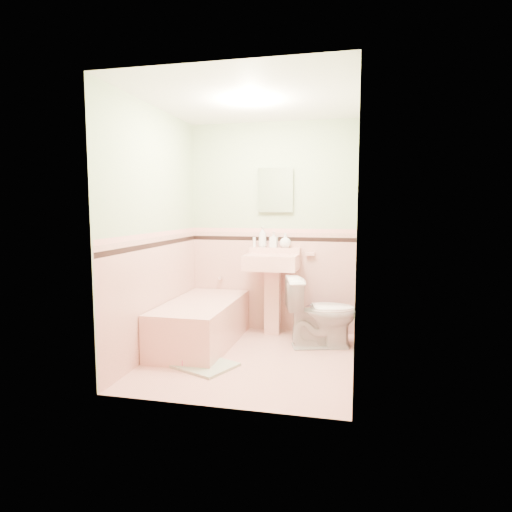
% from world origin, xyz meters
% --- Properties ---
extents(floor, '(2.20, 2.20, 0.00)m').
position_xyz_m(floor, '(0.00, 0.00, 0.00)').
color(floor, '#E4A595').
rests_on(floor, ground).
extents(ceiling, '(2.20, 2.20, 0.00)m').
position_xyz_m(ceiling, '(0.00, 0.00, 2.50)').
color(ceiling, white).
rests_on(ceiling, ground).
extents(wall_back, '(2.50, 0.00, 2.50)m').
position_xyz_m(wall_back, '(0.00, 1.10, 1.25)').
color(wall_back, beige).
rests_on(wall_back, ground).
extents(wall_front, '(2.50, 0.00, 2.50)m').
position_xyz_m(wall_front, '(0.00, -1.10, 1.25)').
color(wall_front, beige).
rests_on(wall_front, ground).
extents(wall_left, '(0.00, 2.50, 2.50)m').
position_xyz_m(wall_left, '(-1.00, 0.00, 1.25)').
color(wall_left, beige).
rests_on(wall_left, ground).
extents(wall_right, '(0.00, 2.50, 2.50)m').
position_xyz_m(wall_right, '(1.00, 0.00, 1.25)').
color(wall_right, beige).
rests_on(wall_right, ground).
extents(wainscot_back, '(2.00, 0.00, 2.00)m').
position_xyz_m(wainscot_back, '(0.00, 1.09, 0.60)').
color(wainscot_back, '#E6AA9A').
rests_on(wainscot_back, ground).
extents(wainscot_front, '(2.00, 0.00, 2.00)m').
position_xyz_m(wainscot_front, '(0.00, -1.09, 0.60)').
color(wainscot_front, '#E6AA9A').
rests_on(wainscot_front, ground).
extents(wainscot_left, '(0.00, 2.20, 2.20)m').
position_xyz_m(wainscot_left, '(-0.99, 0.00, 0.60)').
color(wainscot_left, '#E6AA9A').
rests_on(wainscot_left, ground).
extents(wainscot_right, '(0.00, 2.20, 2.20)m').
position_xyz_m(wainscot_right, '(0.99, 0.00, 0.60)').
color(wainscot_right, '#E6AA9A').
rests_on(wainscot_right, ground).
extents(accent_back, '(2.00, 0.00, 2.00)m').
position_xyz_m(accent_back, '(0.00, 1.08, 1.12)').
color(accent_back, black).
rests_on(accent_back, ground).
extents(accent_front, '(2.00, 0.00, 2.00)m').
position_xyz_m(accent_front, '(0.00, -1.08, 1.12)').
color(accent_front, black).
rests_on(accent_front, ground).
extents(accent_left, '(0.00, 2.20, 2.20)m').
position_xyz_m(accent_left, '(-0.98, 0.00, 1.12)').
color(accent_left, black).
rests_on(accent_left, ground).
extents(accent_right, '(0.00, 2.20, 2.20)m').
position_xyz_m(accent_right, '(0.98, 0.00, 1.12)').
color(accent_right, black).
rests_on(accent_right, ground).
extents(cap_back, '(2.00, 0.00, 2.00)m').
position_xyz_m(cap_back, '(0.00, 1.08, 1.22)').
color(cap_back, '#E4968B').
rests_on(cap_back, ground).
extents(cap_front, '(2.00, 0.00, 2.00)m').
position_xyz_m(cap_front, '(0.00, -1.08, 1.22)').
color(cap_front, '#E4968B').
rests_on(cap_front, ground).
extents(cap_left, '(0.00, 2.20, 2.20)m').
position_xyz_m(cap_left, '(-0.98, 0.00, 1.22)').
color(cap_left, '#E4968B').
rests_on(cap_left, ground).
extents(cap_right, '(0.00, 2.20, 2.20)m').
position_xyz_m(cap_right, '(0.98, 0.00, 1.22)').
color(cap_right, '#E4968B').
rests_on(cap_right, ground).
extents(bathtub, '(0.70, 1.50, 0.45)m').
position_xyz_m(bathtub, '(-0.63, 0.33, 0.23)').
color(bathtub, '#DFA293').
rests_on(bathtub, floor).
extents(tub_faucet, '(0.04, 0.12, 0.04)m').
position_xyz_m(tub_faucet, '(-0.63, 1.05, 0.63)').
color(tub_faucet, silver).
rests_on(tub_faucet, wall_back).
extents(sink, '(0.61, 0.50, 0.96)m').
position_xyz_m(sink, '(0.05, 0.86, 0.48)').
color(sink, '#DFA293').
rests_on(sink, floor).
extents(sink_faucet, '(0.02, 0.02, 0.10)m').
position_xyz_m(sink_faucet, '(0.05, 1.00, 0.95)').
color(sink_faucet, silver).
rests_on(sink_faucet, sink).
extents(medicine_cabinet, '(0.37, 0.04, 0.46)m').
position_xyz_m(medicine_cabinet, '(0.05, 1.07, 1.70)').
color(medicine_cabinet, white).
rests_on(medicine_cabinet, wall_back).
extents(soap_dish, '(0.11, 0.06, 0.04)m').
position_xyz_m(soap_dish, '(0.47, 1.06, 0.95)').
color(soap_dish, '#DFA293').
rests_on(soap_dish, wall_back).
extents(soap_bottle_left, '(0.12, 0.12, 0.25)m').
position_xyz_m(soap_bottle_left, '(-0.10, 1.04, 1.14)').
color(soap_bottle_left, '#B2B2B2').
rests_on(soap_bottle_left, sink).
extents(soap_bottle_mid, '(0.09, 0.09, 0.19)m').
position_xyz_m(soap_bottle_mid, '(0.04, 1.04, 1.11)').
color(soap_bottle_mid, '#B2B2B2').
rests_on(soap_bottle_mid, sink).
extents(soap_bottle_right, '(0.16, 0.16, 0.17)m').
position_xyz_m(soap_bottle_right, '(0.18, 1.04, 1.11)').
color(soap_bottle_right, '#B2B2B2').
rests_on(soap_bottle_right, sink).
extents(tube, '(0.04, 0.04, 0.12)m').
position_xyz_m(tube, '(-0.20, 1.04, 1.08)').
color(tube, white).
rests_on(tube, sink).
extents(toilet, '(0.83, 0.61, 0.76)m').
position_xyz_m(toilet, '(0.65, 0.55, 0.38)').
color(toilet, white).
rests_on(toilet, floor).
extents(bucket, '(0.27, 0.27, 0.26)m').
position_xyz_m(bucket, '(0.53, 0.87, 0.13)').
color(bucket, '#011791').
rests_on(bucket, floor).
extents(bath_mat, '(0.79, 0.67, 0.03)m').
position_xyz_m(bath_mat, '(-0.43, -0.29, 0.01)').
color(bath_mat, '#9EAC8F').
rests_on(bath_mat, floor).
extents(shoe, '(0.14, 0.08, 0.06)m').
position_xyz_m(shoe, '(-0.49, -0.38, 0.05)').
color(shoe, '#BF1E59').
rests_on(shoe, bath_mat).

